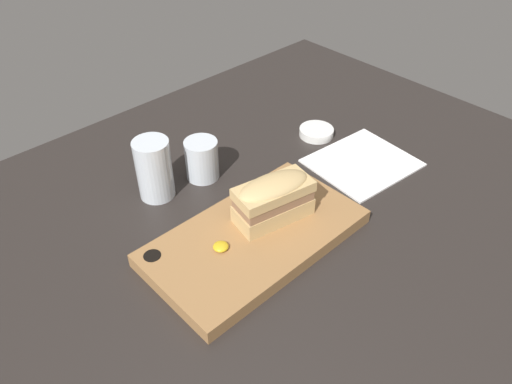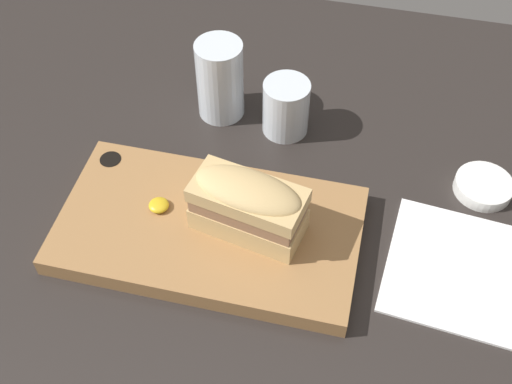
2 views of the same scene
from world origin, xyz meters
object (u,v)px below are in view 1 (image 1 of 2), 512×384
Objects in this scene: sandwich at (273,197)px; napkin at (362,163)px; serving_board at (254,238)px; wine_glass at (202,161)px; condiment_dish at (316,132)px; water_glass at (155,172)px.

sandwich is 0.66× the size of napkin.
serving_board is at bearing -173.01° from sandwich.
wine_glass is at bearing 88.50° from sandwich.
condiment_dish is (1.22, 14.10, 0.68)cm from napkin.
condiment_dish is at bearing -11.35° from wine_glass.
serving_board is 23.80cm from water_glass.
wine_glass is 1.07× the size of condiment_dish.
serving_board is at bearing -177.17° from napkin.
water_glass is (-4.51, 23.03, 3.99)cm from serving_board.
water_glass is 39.77cm from condiment_dish.
sandwich is 24.45cm from water_glass.
water_glass reaches higher than sandwich.
condiment_dish is at bearing 85.05° from napkin.
sandwich is 1.87× the size of condiment_dish.
condiment_dish is (28.68, -5.76, -3.03)cm from wine_glass.
wine_glass is at bearing 75.29° from serving_board.
sandwich is 21.14cm from wine_glass.
serving_board is 22.37cm from wine_glass.
water_glass is 1.56× the size of condiment_dish.
serving_board is 4.54× the size of wine_glass.
sandwich reaches higher than condiment_dish.
wine_glass reaches higher than condiment_dish.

